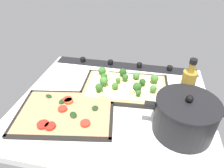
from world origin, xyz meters
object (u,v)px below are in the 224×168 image
object	(u,v)px
baking_tray_back	(66,113)
veggie_pizza_back	(65,112)
cooking_pot	(185,117)
oil_bottle	(186,90)
baking_tray_front	(125,88)
broccoli_pizza	(124,85)

from	to	relation	value
baking_tray_back	veggie_pizza_back	xyz separation A→B (cm)	(0.03, 0.14, 0.70)
cooking_pot	oil_bottle	world-z (taller)	oil_bottle
baking_tray_front	broccoli_pizza	size ratio (longest dim) A/B	1.07
baking_tray_back	broccoli_pizza	bearing A→B (deg)	-132.30
baking_tray_front	baking_tray_back	size ratio (longest dim) A/B	0.99
broccoli_pizza	baking_tray_front	bearing A→B (deg)	147.49
baking_tray_back	oil_bottle	world-z (taller)	oil_bottle
veggie_pizza_back	broccoli_pizza	bearing A→B (deg)	-132.15
baking_tray_front	cooking_pot	distance (cm)	31.61
baking_tray_front	baking_tray_back	bearing A→B (deg)	46.28
veggie_pizza_back	cooking_pot	size ratio (longest dim) A/B	1.38
oil_bottle	broccoli_pizza	bearing A→B (deg)	-19.14
broccoli_pizza	veggie_pizza_back	world-z (taller)	broccoli_pizza
baking_tray_front	oil_bottle	size ratio (longest dim) A/B	1.84
cooking_pot	oil_bottle	distance (cm)	12.83
baking_tray_front	broccoli_pizza	distance (cm)	1.91
veggie_pizza_back	cooking_pot	xyz separation A→B (cm)	(-43.11, -0.36, 5.52)
baking_tray_front	veggie_pizza_back	size ratio (longest dim) A/B	1.06
broccoli_pizza	baking_tray_back	bearing A→B (deg)	47.70
veggie_pizza_back	cooking_pot	world-z (taller)	cooking_pot
baking_tray_back	veggie_pizza_back	distance (cm)	0.71
cooking_pot	broccoli_pizza	bearing A→B (deg)	-41.78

